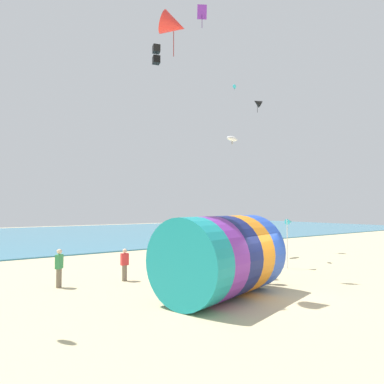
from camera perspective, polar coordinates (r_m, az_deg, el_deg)
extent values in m
plane|color=#CCBA8C|center=(14.46, 11.90, -16.95)|extent=(120.00, 120.00, 0.00)
cube|color=teal|center=(47.37, -23.01, -6.69)|extent=(120.00, 40.00, 0.10)
cylinder|color=teal|center=(12.35, -0.62, -11.77)|extent=(1.87, 3.41, 3.26)
cylinder|color=purple|center=(13.15, 2.29, -11.20)|extent=(1.87, 3.41, 3.26)
cylinder|color=navy|center=(13.99, 4.85, -10.68)|extent=(1.87, 3.41, 3.26)
cylinder|color=orange|center=(14.84, 7.10, -10.20)|extent=(1.87, 3.41, 3.26)
cylinder|color=blue|center=(15.72, 9.11, -9.76)|extent=(1.87, 3.41, 3.26)
cylinder|color=black|center=(16.18, 10.06, -9.55)|extent=(0.87, 2.90, 3.00)
cylinder|color=#726651|center=(16.91, 12.35, -13.36)|extent=(0.24, 0.24, 0.85)
cube|color=red|center=(16.79, 12.33, -10.88)|extent=(0.40, 0.30, 0.63)
sphere|color=#9E7051|center=(16.73, 12.31, -9.35)|extent=(0.23, 0.23, 0.23)
cube|color=black|center=(21.25, -5.97, 22.61)|extent=(0.50, 0.50, 0.43)
cube|color=black|center=(20.99, -5.98, 21.04)|extent=(0.50, 0.50, 0.43)
cylinder|color=black|center=(21.12, -5.97, 21.83)|extent=(0.02, 0.02, 1.13)
ellipsoid|color=white|center=(26.56, 6.71, 8.81)|extent=(1.31, 0.77, 0.47)
cube|color=gray|center=(26.51, 6.72, 8.25)|extent=(0.18, 0.06, 0.32)
cone|color=red|center=(16.48, -3.08, 26.00)|extent=(1.64, 1.60, 1.29)
cylinder|color=maroon|center=(16.10, -3.08, 23.42)|extent=(0.03, 0.03, 1.10)
cone|color=black|center=(30.51, 10.83, 14.43)|extent=(1.03, 0.94, 0.84)
cylinder|color=black|center=(30.36, 10.84, 13.51)|extent=(0.03, 0.03, 0.68)
ellipsoid|color=#2DB2C6|center=(25.87, 7.09, 17.05)|extent=(0.67, 0.65, 0.23)
cube|color=#1B6B77|center=(25.82, 7.09, 16.75)|extent=(0.08, 0.08, 0.17)
cube|color=purple|center=(21.31, 1.68, 27.80)|extent=(0.55, 0.44, 0.75)
cylinder|color=#4C1E6B|center=(21.05, 1.68, 26.57)|extent=(0.03, 0.03, 0.76)
cylinder|color=#383D56|center=(28.46, 10.71, -8.95)|extent=(0.24, 0.24, 0.86)
cube|color=yellow|center=(28.39, 10.70, -7.43)|extent=(0.40, 0.30, 0.65)
sphere|color=#9E7051|center=(28.35, 10.69, -6.51)|extent=(0.23, 0.23, 0.23)
cylinder|color=#726651|center=(16.92, -21.31, -13.24)|extent=(0.24, 0.24, 0.85)
cube|color=#338C4C|center=(16.79, -21.26, -10.76)|extent=(0.41, 0.41, 0.63)
sphere|color=beige|center=(16.73, -21.24, -9.22)|extent=(0.23, 0.23, 0.23)
cylinder|color=#726651|center=(17.54, -11.18, -13.11)|extent=(0.24, 0.24, 0.77)
cube|color=red|center=(17.43, -11.16, -10.93)|extent=(0.36, 0.23, 0.58)
sphere|color=beige|center=(17.37, -11.15, -9.58)|extent=(0.21, 0.21, 0.21)
cylinder|color=silver|center=(21.21, 15.59, -8.29)|extent=(0.05, 0.05, 2.92)
cone|color=#2DB2C6|center=(21.29, 15.92, -4.80)|extent=(0.45, 0.36, 0.36)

